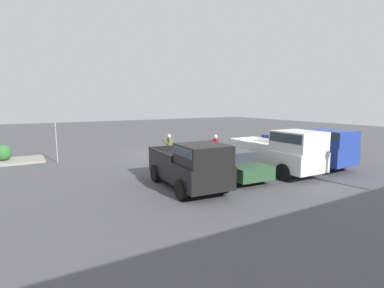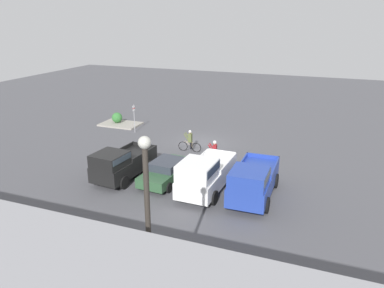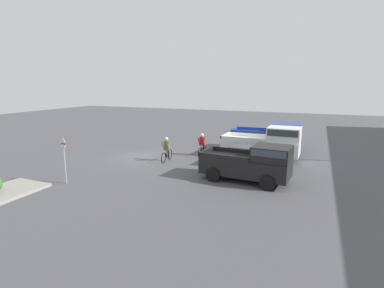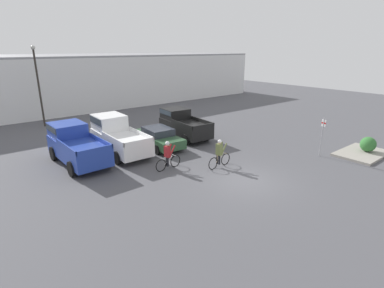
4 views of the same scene
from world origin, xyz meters
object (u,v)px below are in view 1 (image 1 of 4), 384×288
(pickup_truck_1, at_px, (281,151))
(shrub, at_px, (3,153))
(pickup_truck_0, at_px, (313,147))
(cyclist_1, at_px, (215,147))
(fire_lane_sign, at_px, (56,139))
(sedan_0, at_px, (230,163))
(pickup_truck_2, at_px, (191,165))
(cyclist_0, at_px, (169,147))

(pickup_truck_1, relative_size, shrub, 5.53)
(pickup_truck_0, relative_size, cyclist_1, 2.95)
(shrub, bearing_deg, fire_lane_sign, 148.93)
(pickup_truck_0, distance_m, sedan_0, 5.66)
(pickup_truck_0, xyz_separation_m, pickup_truck_1, (2.82, 0.18, 0.03))
(pickup_truck_1, bearing_deg, pickup_truck_2, 0.53)
(pickup_truck_0, xyz_separation_m, cyclist_0, (6.26, -6.21, -0.34))
(fire_lane_sign, bearing_deg, cyclist_1, 153.43)
(cyclist_0, bearing_deg, fire_lane_sign, -23.58)
(pickup_truck_1, distance_m, sedan_0, 2.94)
(pickup_truck_0, bearing_deg, fire_lane_sign, -35.41)
(pickup_truck_1, xyz_separation_m, cyclist_1, (0.91, -4.72, -0.36))
(pickup_truck_0, bearing_deg, sedan_0, -6.36)
(pickup_truck_2, xyz_separation_m, cyclist_0, (-2.18, -6.45, -0.26))
(cyclist_1, distance_m, fire_lane_sign, 10.04)
(sedan_0, distance_m, pickup_truck_2, 2.99)
(pickup_truck_0, relative_size, cyclist_0, 2.90)
(fire_lane_sign, distance_m, shrub, 3.52)
(pickup_truck_2, xyz_separation_m, fire_lane_sign, (4.25, -9.26, 0.43))
(cyclist_1, bearing_deg, pickup_truck_1, 100.88)
(pickup_truck_0, xyz_separation_m, cyclist_1, (3.73, -4.54, -0.33))
(sedan_0, relative_size, pickup_truck_2, 0.95)
(pickup_truck_0, relative_size, pickup_truck_1, 0.97)
(cyclist_0, xyz_separation_m, shrub, (9.35, -4.57, -0.19))
(cyclist_0, xyz_separation_m, fire_lane_sign, (6.43, -2.81, 0.69))
(pickup_truck_1, distance_m, cyclist_1, 4.82)
(sedan_0, height_order, pickup_truck_2, pickup_truck_2)
(pickup_truck_2, bearing_deg, pickup_truck_1, -179.47)
(pickup_truck_0, distance_m, pickup_truck_1, 2.83)
(pickup_truck_1, relative_size, fire_lane_sign, 2.16)
(pickup_truck_2, bearing_deg, cyclist_0, -108.70)
(pickup_truck_2, height_order, fire_lane_sign, fire_lane_sign)
(pickup_truck_2, distance_m, shrub, 13.15)
(sedan_0, bearing_deg, pickup_truck_0, 173.64)
(cyclist_1, distance_m, shrub, 13.42)
(pickup_truck_1, bearing_deg, shrub, -40.61)
(pickup_truck_1, height_order, fire_lane_sign, fire_lane_sign)
(sedan_0, height_order, fire_lane_sign, fire_lane_sign)
(cyclist_0, relative_size, fire_lane_sign, 0.72)
(cyclist_0, distance_m, fire_lane_sign, 7.05)
(pickup_truck_0, height_order, fire_lane_sign, fire_lane_sign)
(pickup_truck_0, bearing_deg, pickup_truck_1, 3.67)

